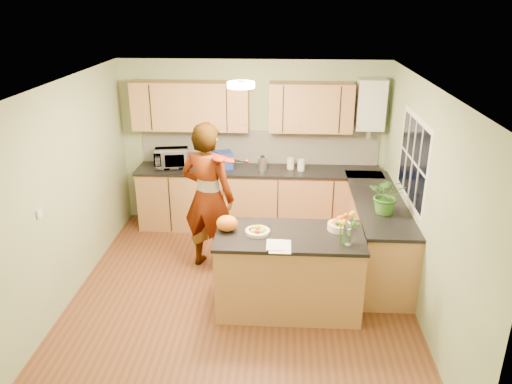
{
  "coord_description": "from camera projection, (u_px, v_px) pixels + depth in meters",
  "views": [
    {
      "loc": [
        0.48,
        -5.07,
        3.36
      ],
      "look_at": [
        0.15,
        0.5,
        1.15
      ],
      "focal_mm": 35.0,
      "sensor_mm": 36.0,
      "label": 1
    }
  ],
  "objects": [
    {
      "name": "floor",
      "position": [
        241.0,
        296.0,
        5.97
      ],
      "size": [
        4.5,
        4.5,
        0.0
      ],
      "primitive_type": "plane",
      "color": "brown",
      "rests_on": "ground"
    },
    {
      "name": "ceiling",
      "position": [
        238.0,
        86.0,
        5.05
      ],
      "size": [
        4.0,
        4.5,
        0.02
      ],
      "primitive_type": "cube",
      "color": "white",
      "rests_on": "wall_back"
    },
    {
      "name": "wall_back",
      "position": [
        253.0,
        143.0,
        7.6
      ],
      "size": [
        4.0,
        0.02,
        2.5
      ],
      "primitive_type": "cube",
      "color": "#8EA375",
      "rests_on": "floor"
    },
    {
      "name": "wall_front",
      "position": [
        211.0,
        325.0,
        3.43
      ],
      "size": [
        4.0,
        0.02,
        2.5
      ],
      "primitive_type": "cube",
      "color": "#8EA375",
      "rests_on": "floor"
    },
    {
      "name": "wall_left",
      "position": [
        63.0,
        196.0,
        5.62
      ],
      "size": [
        0.02,
        4.5,
        2.5
      ],
      "primitive_type": "cube",
      "color": "#8EA375",
      "rests_on": "floor"
    },
    {
      "name": "wall_right",
      "position": [
        423.0,
        204.0,
        5.4
      ],
      "size": [
        0.02,
        4.5,
        2.5
      ],
      "primitive_type": "cube",
      "color": "#8EA375",
      "rests_on": "floor"
    },
    {
      "name": "back_counter",
      "position": [
        258.0,
        198.0,
        7.6
      ],
      "size": [
        3.64,
        0.62,
        0.94
      ],
      "color": "#A16840",
      "rests_on": "floor"
    },
    {
      "name": "right_counter",
      "position": [
        376.0,
        233.0,
        6.5
      ],
      "size": [
        0.62,
        2.24,
        0.94
      ],
      "color": "#A16840",
      "rests_on": "floor"
    },
    {
      "name": "splashback",
      "position": [
        259.0,
        147.0,
        7.6
      ],
      "size": [
        3.6,
        0.02,
        0.52
      ],
      "primitive_type": "cube",
      "color": "white",
      "rests_on": "back_counter"
    },
    {
      "name": "upper_cabinets",
      "position": [
        240.0,
        106.0,
        7.23
      ],
      "size": [
        3.2,
        0.34,
        0.7
      ],
      "color": "#A16840",
      "rests_on": "wall_back"
    },
    {
      "name": "boiler",
      "position": [
        371.0,
        105.0,
        7.12
      ],
      "size": [
        0.4,
        0.3,
        0.86
      ],
      "color": "white",
      "rests_on": "wall_back"
    },
    {
      "name": "window_right",
      "position": [
        413.0,
        160.0,
        5.85
      ],
      "size": [
        0.01,
        1.3,
        1.05
      ],
      "color": "white",
      "rests_on": "wall_right"
    },
    {
      "name": "light_switch",
      "position": [
        39.0,
        213.0,
        5.05
      ],
      "size": [
        0.02,
        0.09,
        0.09
      ],
      "primitive_type": "cube",
      "color": "white",
      "rests_on": "wall_left"
    },
    {
      "name": "ceiling_lamp",
      "position": [
        241.0,
        85.0,
        5.35
      ],
      "size": [
        0.3,
        0.3,
        0.07
      ],
      "color": "#FFEABF",
      "rests_on": "ceiling"
    },
    {
      "name": "peninsula_island",
      "position": [
        289.0,
        271.0,
        5.61
      ],
      "size": [
        1.62,
        0.83,
        0.93
      ],
      "color": "#A16840",
      "rests_on": "floor"
    },
    {
      "name": "fruit_dish",
      "position": [
        258.0,
        230.0,
        5.44
      ],
      "size": [
        0.27,
        0.27,
        0.09
      ],
      "color": "#FAEAC8",
      "rests_on": "peninsula_island"
    },
    {
      "name": "orange_bowl",
      "position": [
        339.0,
        224.0,
        5.52
      ],
      "size": [
        0.26,
        0.26,
        0.15
      ],
      "color": "#FAEAC8",
      "rests_on": "peninsula_island"
    },
    {
      "name": "flower_vase",
      "position": [
        349.0,
        218.0,
        5.13
      ],
      "size": [
        0.24,
        0.24,
        0.44
      ],
      "rotation": [
        0.0,
        0.0,
        -0.4
      ],
      "color": "silver",
      "rests_on": "peninsula_island"
    },
    {
      "name": "orange_bag",
      "position": [
        227.0,
        223.0,
        5.49
      ],
      "size": [
        0.26,
        0.22,
        0.18
      ],
      "primitive_type": "ellipsoid",
      "rotation": [
        0.0,
        0.0,
        0.1
      ],
      "color": "orange",
      "rests_on": "peninsula_island"
    },
    {
      "name": "papers",
      "position": [
        280.0,
        246.0,
        5.16
      ],
      "size": [
        0.23,
        0.31,
        0.01
      ],
      "primitive_type": "cube",
      "color": "white",
      "rests_on": "peninsula_island"
    },
    {
      "name": "violinist",
      "position": [
        208.0,
        197.0,
        6.3
      ],
      "size": [
        0.83,
        0.68,
        1.95
      ],
      "primitive_type": "imported",
      "rotation": [
        0.0,
        0.0,
        2.81
      ],
      "color": "#E5AA8C",
      "rests_on": "floor"
    },
    {
      "name": "violin",
      "position": [
        220.0,
        159.0,
        5.87
      ],
      "size": [
        0.59,
        0.51,
        0.15
      ],
      "primitive_type": null,
      "rotation": [
        0.17,
        0.0,
        -0.61
      ],
      "color": "#520F05",
      "rests_on": "violinist"
    },
    {
      "name": "microwave",
      "position": [
        171.0,
        158.0,
        7.47
      ],
      "size": [
        0.55,
        0.42,
        0.27
      ],
      "primitive_type": "imported",
      "rotation": [
        0.0,
        0.0,
        0.17
      ],
      "color": "white",
      "rests_on": "back_counter"
    },
    {
      "name": "blue_box",
      "position": [
        221.0,
        160.0,
        7.41
      ],
      "size": [
        0.38,
        0.32,
        0.25
      ],
      "primitive_type": "cube",
      "rotation": [
        0.0,
        0.0,
        0.34
      ],
      "color": "#213A98",
      "rests_on": "back_counter"
    },
    {
      "name": "kettle",
      "position": [
        262.0,
        163.0,
        7.35
      ],
      "size": [
        0.14,
        0.14,
        0.27
      ],
      "rotation": [
        0.0,
        0.0,
        -0.2
      ],
      "color": "silver",
      "rests_on": "back_counter"
    },
    {
      "name": "jar_cream",
      "position": [
        291.0,
        163.0,
        7.41
      ],
      "size": [
        0.14,
        0.14,
        0.17
      ],
      "primitive_type": "cylinder",
      "rotation": [
        0.0,
        0.0,
        0.29
      ],
      "color": "#FAEAC8",
      "rests_on": "back_counter"
    },
    {
      "name": "jar_white",
      "position": [
        301.0,
        165.0,
        7.34
      ],
      "size": [
        0.12,
        0.12,
        0.17
      ],
      "primitive_type": "cylinder",
      "rotation": [
        0.0,
        0.0,
        0.17
      ],
      "color": "white",
      "rests_on": "back_counter"
    },
    {
      "name": "potted_plant",
      "position": [
        387.0,
        195.0,
        5.84
      ],
      "size": [
        0.51,
        0.47,
        0.47
      ],
      "primitive_type": "imported",
      "rotation": [
        0.0,
        0.0,
        -0.29
      ],
      "color": "#3D7828",
      "rests_on": "right_counter"
    }
  ]
}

